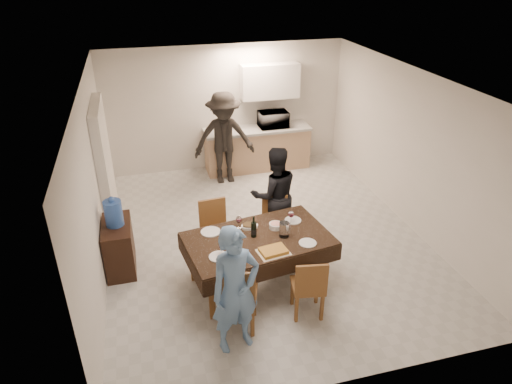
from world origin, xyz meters
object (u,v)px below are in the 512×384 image
at_px(water_pitcher, 284,230).
at_px(person_far, 275,195).
at_px(person_near, 235,291).
at_px(person_kitchen, 224,138).
at_px(water_jug, 113,213).
at_px(console, 119,246).
at_px(wine_bottle, 254,227).
at_px(dining_table, 258,240).
at_px(savoury_tart, 273,251).
at_px(microwave, 273,119).

bearing_deg(water_pitcher, person_far, 79.70).
height_order(person_near, person_kitchen, person_kitchen).
height_order(water_pitcher, person_kitchen, person_kitchen).
bearing_deg(water_jug, console, 0.00).
distance_m(wine_bottle, person_near, 1.21).
xyz_separation_m(person_near, person_kitchen, (0.75, 4.38, 0.12)).
xyz_separation_m(dining_table, water_pitcher, (0.35, -0.05, 0.14)).
distance_m(console, wine_bottle, 2.07).
xyz_separation_m(savoury_tart, person_kitchen, (0.10, 3.71, 0.15)).
bearing_deg(savoury_tart, dining_table, 104.74).
relative_size(water_pitcher, person_kitchen, 0.11).
bearing_deg(person_kitchen, microwave, 21.46).
relative_size(water_pitcher, microwave, 0.35).
bearing_deg(person_far, person_kitchen, -81.03).
bearing_deg(dining_table, person_kitchen, 77.91).
distance_m(console, microwave, 4.41).
xyz_separation_m(dining_table, person_near, (-0.55, -1.05, 0.09)).
height_order(microwave, person_near, person_near).
xyz_separation_m(water_pitcher, microwave, (1.00, 3.83, 0.22)).
xyz_separation_m(dining_table, water_jug, (-1.88, 0.86, 0.22)).
bearing_deg(dining_table, savoury_tart, -83.87).
relative_size(person_near, person_kitchen, 0.87).
xyz_separation_m(console, wine_bottle, (1.83, -0.81, 0.54)).
relative_size(dining_table, person_near, 1.28).
height_order(dining_table, person_kitchen, person_kitchen).
distance_m(wine_bottle, savoury_tart, 0.47).
height_order(dining_table, microwave, microwave).
bearing_deg(console, wine_bottle, -23.81).
xyz_separation_m(console, water_jug, (0.00, 0.00, 0.56)).
bearing_deg(water_jug, person_far, 4.55).
height_order(person_near, person_far, person_near).
distance_m(wine_bottle, person_kitchen, 3.29).
height_order(console, water_jug, water_jug).
bearing_deg(person_kitchen, person_near, -99.74).
bearing_deg(wine_bottle, microwave, 69.48).
relative_size(water_jug, microwave, 0.63).
bearing_deg(water_pitcher, dining_table, 171.87).
xyz_separation_m(water_pitcher, person_near, (-0.90, -1.00, -0.05)).
distance_m(dining_table, savoury_tart, 0.40).
distance_m(console, water_jug, 0.56).
height_order(microwave, person_far, person_far).
xyz_separation_m(savoury_tart, person_near, (-0.65, -0.67, 0.03)).
xyz_separation_m(person_near, person_far, (1.10, 2.10, -0.01)).
relative_size(dining_table, water_jug, 5.48).
bearing_deg(water_pitcher, person_near, -131.99).
bearing_deg(savoury_tart, wine_bottle, 109.23).
bearing_deg(person_far, dining_table, 62.65).
distance_m(savoury_tart, person_far, 1.50).
bearing_deg(water_jug, microwave, 42.21).
bearing_deg(person_near, dining_table, 49.10).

